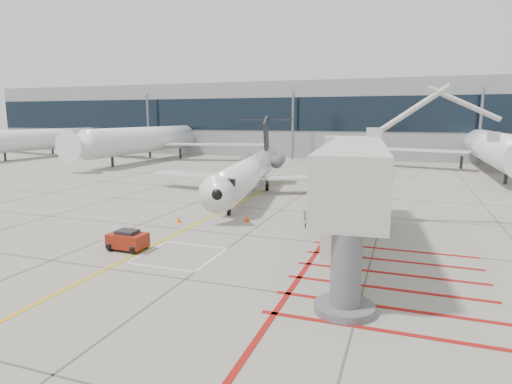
% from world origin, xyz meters
% --- Properties ---
extents(ground_plane, '(260.00, 260.00, 0.00)m').
position_xyz_m(ground_plane, '(0.00, 0.00, 0.00)').
color(ground_plane, gray).
rests_on(ground_plane, ground).
extents(regional_jet, '(27.08, 31.85, 7.44)m').
position_xyz_m(regional_jet, '(-4.41, 15.48, 3.72)').
color(regional_jet, white).
rests_on(regional_jet, ground_plane).
extents(jet_bridge, '(11.43, 21.17, 8.16)m').
position_xyz_m(jet_bridge, '(6.91, 2.03, 4.08)').
color(jet_bridge, beige).
rests_on(jet_bridge, ground_plane).
extents(pushback_tug, '(2.13, 1.36, 1.23)m').
position_xyz_m(pushback_tug, '(-5.27, -1.08, 0.62)').
color(pushback_tug, maroon).
rests_on(pushback_tug, ground_plane).
extents(baggage_cart, '(2.33, 1.86, 1.28)m').
position_xyz_m(baggage_cart, '(4.25, 7.28, 0.64)').
color(baggage_cart, '#57575C').
rests_on(baggage_cart, ground_plane).
extents(ground_power_unit, '(2.11, 1.26, 1.65)m').
position_xyz_m(ground_power_unit, '(6.46, 1.47, 0.83)').
color(ground_power_unit, '#BAB7B1').
rests_on(ground_power_unit, ground_plane).
extents(cone_nose, '(0.35, 0.35, 0.49)m').
position_xyz_m(cone_nose, '(-5.78, 5.58, 0.25)').
color(cone_nose, '#FF620D').
rests_on(cone_nose, ground_plane).
extents(cone_side, '(0.41, 0.41, 0.57)m').
position_xyz_m(cone_side, '(-1.23, 7.50, 0.29)').
color(cone_side, '#E13D0B').
rests_on(cone_side, ground_plane).
extents(terminal_building, '(180.00, 28.00, 14.00)m').
position_xyz_m(terminal_building, '(10.00, 70.00, 7.00)').
color(terminal_building, gray).
rests_on(terminal_building, ground_plane).
extents(terminal_glass_band, '(180.00, 0.10, 6.00)m').
position_xyz_m(terminal_glass_band, '(10.00, 55.95, 8.00)').
color(terminal_glass_band, black).
rests_on(terminal_glass_band, ground_plane).
extents(bg_aircraft_a, '(34.86, 38.73, 11.62)m').
position_xyz_m(bg_aircraft_a, '(-56.16, 46.00, 5.81)').
color(bg_aircraft_a, silver).
rests_on(bg_aircraft_a, ground_plane).
extents(bg_aircraft_b, '(38.80, 43.11, 12.93)m').
position_xyz_m(bg_aircraft_b, '(-32.79, 46.00, 6.47)').
color(bg_aircraft_b, silver).
rests_on(bg_aircraft_b, ground_plane).
extents(bg_aircraft_c, '(37.11, 41.23, 12.37)m').
position_xyz_m(bg_aircraft_c, '(20.17, 46.00, 6.18)').
color(bg_aircraft_c, silver).
rests_on(bg_aircraft_c, ground_plane).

